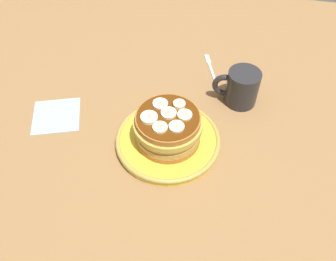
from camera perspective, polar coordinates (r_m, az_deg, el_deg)
The scene contains 13 objects.
ground_plane at distance 80.57cm, azimuth 0.00°, elevation -2.68°, with size 140.00×140.00×3.00cm, color olive.
plate at distance 78.56cm, azimuth 0.00°, elevation -1.53°, with size 23.33×23.33×1.98cm.
pancake_stack at distance 75.42cm, azimuth 0.12°, elevation 0.45°, with size 14.84×14.76×7.12cm.
banana_slice_0 at distance 73.05cm, azimuth -0.06°, elevation 2.81°, with size 3.29×3.29×0.85cm.
banana_slice_1 at distance 72.18cm, azimuth -3.06°, elevation 2.06°, with size 3.55×3.55×0.99cm.
banana_slice_2 at distance 70.62cm, azimuth 1.38°, elevation 0.61°, with size 3.19×3.19×0.75cm.
banana_slice_3 at distance 72.81cm, azimuth 2.71°, elevation 2.49°, with size 3.10×3.10×0.75cm.
banana_slice_4 at distance 75.06cm, azimuth -1.25°, elevation 4.31°, with size 3.28×3.28×0.68cm.
banana_slice_5 at distance 70.45cm, azimuth -1.29°, elevation 0.48°, with size 3.06×3.06×0.80cm.
banana_slice_6 at distance 74.68cm, azimuth 1.82°, elevation 4.20°, with size 2.62×2.62×1.05cm.
coffee_mug at distance 87.03cm, azimuth 11.64°, elevation 6.87°, with size 11.16×7.77×8.88cm.
napkin at distance 88.80cm, azimuth -17.54°, elevation 2.31°, with size 11.00×11.00×0.30cm, color #99B2BF.
fork at distance 98.32cm, azimuth 6.89°, elevation 10.06°, with size 5.26×12.58×0.50cm.
Camera 1 is at (-9.74, 48.48, 62.11)cm, focal length 37.87 mm.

